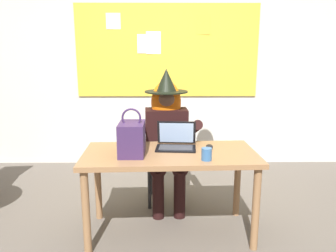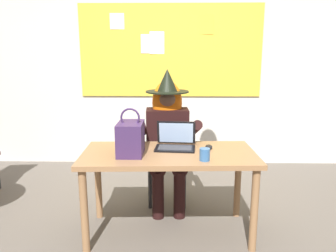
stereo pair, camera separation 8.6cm
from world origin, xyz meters
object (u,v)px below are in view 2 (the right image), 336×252
computer_mouse (209,147)px  laptop (175,142)px  handbag (131,138)px  chair_at_desk (167,152)px  desk_main (169,163)px  person_costumed (168,129)px  coffee_mug (205,154)px

computer_mouse → laptop: bearing=179.0°
computer_mouse → handbag: 0.68m
laptop → computer_mouse: 0.29m
chair_at_desk → computer_mouse: size_ratio=8.71×
desk_main → laptop: laptop is taller
person_costumed → handbag: (-0.28, -0.63, 0.08)m
desk_main → handbag: (-0.31, -0.05, 0.23)m
chair_at_desk → laptop: size_ratio=2.55×
desk_main → coffee_mug: bearing=-36.8°
chair_at_desk → computer_mouse: 0.74m
person_costumed → laptop: (0.08, -0.44, -0.01)m
laptop → coffee_mug: size_ratio=3.74×
desk_main → person_costumed: size_ratio=1.05×
person_costumed → computer_mouse: size_ratio=13.21×
chair_at_desk → handbag: 0.88m
computer_mouse → desk_main: bearing=-157.7°
desk_main → coffee_mug: 0.37m
desk_main → computer_mouse: (0.34, 0.11, 0.11)m
laptop → coffee_mug: laptop is taller
laptop → handbag: bearing=-148.0°
person_costumed → laptop: size_ratio=3.87×
chair_at_desk → laptop: 0.63m
person_costumed → coffee_mug: 0.84m
person_costumed → handbag: person_costumed is taller
chair_at_desk → computer_mouse: (0.37, -0.60, 0.23)m
computer_mouse → coffee_mug: (-0.06, -0.31, 0.03)m
chair_at_desk → person_costumed: size_ratio=0.66×
computer_mouse → handbag: bearing=-161.1°
person_costumed → chair_at_desk: bearing=178.8°
handbag → coffee_mug: (0.58, -0.15, -0.09)m
desk_main → computer_mouse: size_ratio=13.93×
handbag → desk_main: bearing=9.9°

